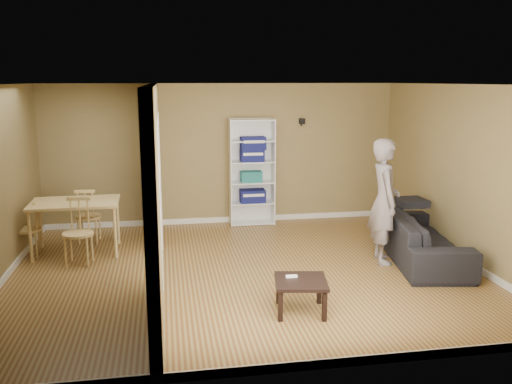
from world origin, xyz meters
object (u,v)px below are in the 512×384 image
Objects in this scene: person at (385,190)px; bookshelf at (251,172)px; chair_left at (27,228)px; chair_near at (78,232)px; sofa at (421,230)px; dining_table at (75,206)px; chair_far at (88,215)px; coffee_table at (301,285)px.

bookshelf is at bearing 40.61° from person.
chair_near is (0.83, -0.53, 0.05)m from chair_left.
sofa is 1.78× the size of dining_table.
person is at bearing -2.71° from chair_near.
chair_far is (-4.43, 1.78, -0.62)m from person.
chair_near is (-2.87, -1.89, -0.50)m from bookshelf.
sofa is at bearing -13.04° from dining_table.
sofa is 3.37m from bookshelf.
sofa is at bearing 164.82° from chair_far.
chair_near is (-4.43, 0.63, -0.59)m from person.
coffee_table is 4.52m from chair_left.
sofa is 2.55× the size of chair_far.
dining_table is 1.35× the size of chair_near.
chair_far is (-5.04, 1.78, 0.01)m from sofa.
chair_left is at bearing -159.81° from bookshelf.
sofa reaches higher than chair_left.
dining_table is (-5.15, 1.19, 0.30)m from sofa.
chair_far reaches higher than dining_table.
sofa is 3.96× the size of coffee_table.
dining_table is (-4.54, 1.19, -0.33)m from person.
person reaches higher than sofa.
sofa is at bearing -1.73° from chair_near.
person reaches higher than coffee_table.
chair_left is at bearing 143.10° from coffee_table.
dining_table is (-2.98, -1.32, -0.24)m from bookshelf.
chair_near reaches higher than coffee_table.
dining_table is 1.51× the size of chair_left.
bookshelf is 3.98m from chair_left.
sofa is 1.19× the size of bookshelf.
chair_far is at bearing 95.19° from chair_near.
dining_table is 0.78m from chair_left.
chair_left is (-5.26, 1.16, -0.64)m from person.
bookshelf reaches higher than dining_table.
bookshelf is at bearing 23.97° from dining_table.
chair_near is (-2.79, 2.18, 0.15)m from coffee_table.
chair_near is at bearing 53.19° from chair_left.
bookshelf is 2.25× the size of chair_left.
chair_near is (0.10, -0.57, -0.26)m from dining_table.
dining_table is at bearing 83.67° from chair_far.
chair_near is (-5.05, 0.63, 0.04)m from sofa.
chair_far is (-2.79, 3.33, 0.12)m from coffee_table.
chair_far is (0.00, 1.15, -0.03)m from chair_near.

